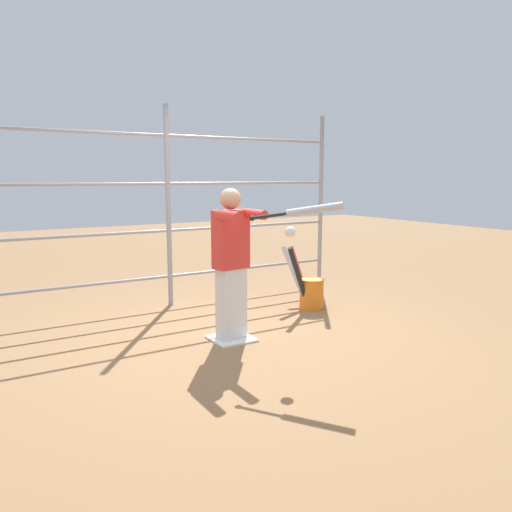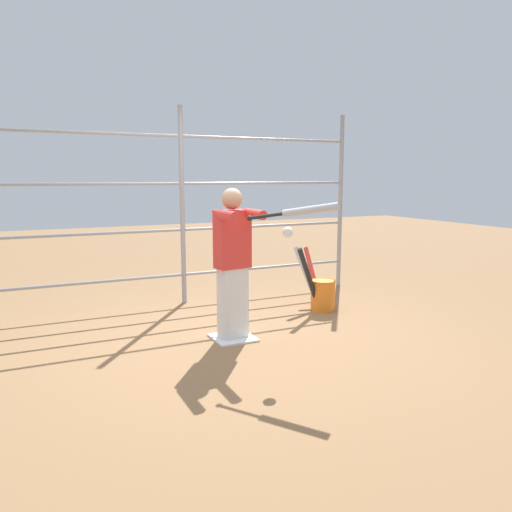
% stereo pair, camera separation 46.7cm
% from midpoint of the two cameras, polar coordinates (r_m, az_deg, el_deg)
% --- Properties ---
extents(ground_plane, '(24.00, 24.00, 0.00)m').
position_cam_midpoint_polar(ground_plane, '(5.02, -5.52, -9.52)').
color(ground_plane, olive).
extents(home_plate, '(0.40, 0.40, 0.02)m').
position_cam_midpoint_polar(home_plate, '(5.02, -5.52, -9.41)').
color(home_plate, white).
rests_on(home_plate, ground).
extents(fence_backstop, '(4.80, 0.06, 2.45)m').
position_cam_midpoint_polar(fence_backstop, '(6.25, -12.12, 5.46)').
color(fence_backstop, '#939399').
rests_on(fence_backstop, ground).
extents(batter, '(0.38, 0.53, 1.49)m').
position_cam_midpoint_polar(batter, '(4.81, -5.59, -0.44)').
color(batter, silver).
rests_on(batter, ground).
extents(baseball_bat_swinging, '(0.58, 0.65, 0.18)m').
position_cam_midpoint_polar(baseball_bat_swinging, '(4.26, 2.66, 5.19)').
color(baseball_bat_swinging, black).
extents(softball_in_flight, '(0.10, 0.10, 0.10)m').
position_cam_midpoint_polar(softball_in_flight, '(4.41, 0.92, 2.75)').
color(softball_in_flight, white).
extents(bat_bucket, '(0.54, 0.78, 0.79)m').
position_cam_midpoint_polar(bat_bucket, '(6.10, 3.86, -3.90)').
color(bat_bucket, orange).
rests_on(bat_bucket, ground).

